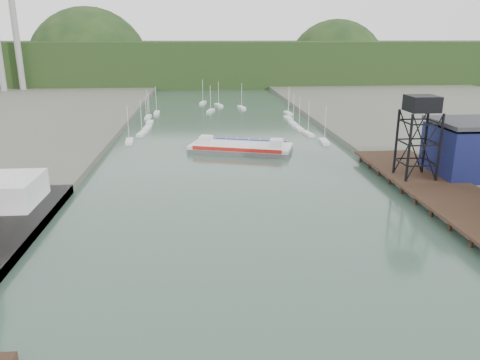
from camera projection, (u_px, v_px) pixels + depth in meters
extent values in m
cube|color=black|center=(458.00, 199.00, 81.07)|extent=(14.00, 70.00, 0.50)
cylinder|color=black|center=(423.00, 206.00, 80.91)|extent=(0.60, 0.60, 2.20)
cylinder|color=black|center=(409.00, 148.00, 88.22)|extent=(0.50, 0.50, 13.00)
cylinder|color=black|center=(440.00, 148.00, 88.69)|extent=(0.50, 0.50, 13.00)
cylinder|color=black|center=(396.00, 142.00, 93.93)|extent=(0.50, 0.50, 13.00)
cylinder|color=black|center=(425.00, 141.00, 94.41)|extent=(0.50, 0.50, 13.00)
cube|color=black|center=(422.00, 104.00, 88.97)|extent=(5.50, 5.50, 3.00)
cube|color=silver|center=(129.00, 142.00, 132.50)|extent=(2.67, 7.65, 0.90)
cube|color=silver|center=(142.00, 134.00, 143.55)|extent=(2.81, 7.67, 0.90)
cube|color=silver|center=(147.00, 128.00, 152.04)|extent=(2.35, 7.59, 0.90)
cube|color=silver|center=(150.00, 123.00, 161.48)|extent=(2.01, 7.50, 0.90)
cube|color=silver|center=(148.00, 117.00, 173.00)|extent=(2.00, 7.50, 0.90)
cube|color=silver|center=(157.00, 113.00, 182.56)|extent=(2.16, 7.54, 0.90)
cube|color=silver|center=(324.00, 142.00, 132.25)|extent=(2.53, 7.62, 0.90)
cube|color=silver|center=(308.00, 134.00, 143.01)|extent=(2.76, 7.67, 0.90)
cube|color=silver|center=(299.00, 129.00, 151.30)|extent=(2.22, 7.56, 0.90)
cube|color=silver|center=(293.00, 124.00, 159.86)|extent=(2.18, 7.54, 0.90)
cube|color=silver|center=(288.00, 118.00, 170.46)|extent=(2.46, 7.61, 0.90)
cube|color=silver|center=(288.00, 113.00, 181.69)|extent=(2.48, 7.61, 0.90)
cube|color=silver|center=(211.00, 111.00, 187.89)|extent=(3.78, 7.76, 0.90)
cube|color=silver|center=(242.00, 107.00, 196.56)|extent=(3.31, 7.74, 0.90)
cube|color=silver|center=(219.00, 105.00, 203.44)|extent=(3.76, 7.76, 0.90)
cube|color=silver|center=(203.00, 103.00, 210.52)|extent=(3.40, 7.74, 0.90)
cylinder|color=gray|center=(16.00, 34.00, 242.79)|extent=(3.20, 3.20, 60.00)
cube|color=black|center=(210.00, 63.00, 318.10)|extent=(500.00, 120.00, 28.00)
sphere|color=black|center=(91.00, 69.00, 312.92)|extent=(80.00, 80.00, 80.00)
sphere|color=black|center=(335.00, 70.00, 336.55)|extent=(70.00, 70.00, 70.00)
cube|color=#545356|center=(241.00, 150.00, 122.49)|extent=(28.04, 17.72, 1.04)
cube|color=silver|center=(241.00, 146.00, 122.21)|extent=(28.04, 17.72, 0.84)
cube|color=red|center=(236.00, 150.00, 117.22)|extent=(22.00, 6.97, 0.94)
cube|color=navy|center=(245.00, 141.00, 127.07)|extent=(22.00, 6.97, 0.94)
cube|color=silver|center=(206.00, 140.00, 123.79)|extent=(3.92, 3.92, 2.09)
cube|color=silver|center=(276.00, 143.00, 119.90)|extent=(3.92, 3.92, 2.09)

